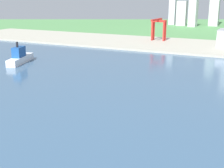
# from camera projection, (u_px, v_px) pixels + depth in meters

# --- Properties ---
(ground_plane) EXTENTS (2400.00, 2400.00, 0.00)m
(ground_plane) POSITION_uv_depth(u_px,v_px,m) (156.00, 78.00, 272.34)
(ground_plane) COLOR #4F884C
(water_bay) EXTENTS (840.00, 360.00, 0.15)m
(water_bay) POSITION_uv_depth(u_px,v_px,m) (127.00, 96.00, 220.73)
(water_bay) COLOR #385675
(water_bay) RESTS_ON ground
(industrial_pier) EXTENTS (840.00, 140.00, 2.50)m
(industrial_pier) POSITION_uv_depth(u_px,v_px,m) (201.00, 47.00, 435.37)
(industrial_pier) COLOR #A7A392
(industrial_pier) RESTS_ON ground
(ferry_boat) EXTENTS (25.61, 49.78, 23.04)m
(ferry_boat) POSITION_uv_depth(u_px,v_px,m) (20.00, 57.00, 330.38)
(ferry_boat) COLOR white
(ferry_boat) RESTS_ON water_bay
(port_crane_red) EXTENTS (21.14, 45.30, 33.88)m
(port_crane_red) POSITION_uv_depth(u_px,v_px,m) (158.00, 25.00, 480.27)
(port_crane_red) COLOR red
(port_crane_red) RESTS_ON industrial_pier
(distant_skyline) EXTENTS (244.73, 79.15, 157.25)m
(distant_skyline) POSITION_uv_depth(u_px,v_px,m) (223.00, 0.00, 719.65)
(distant_skyline) COLOR #B5B2C0
(distant_skyline) RESTS_ON ground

